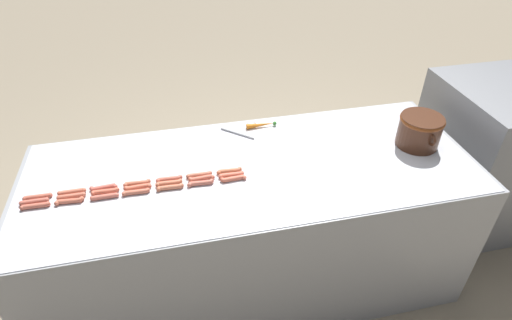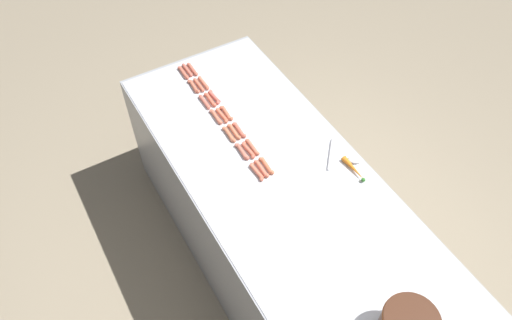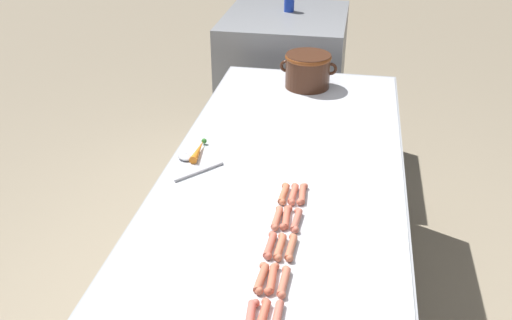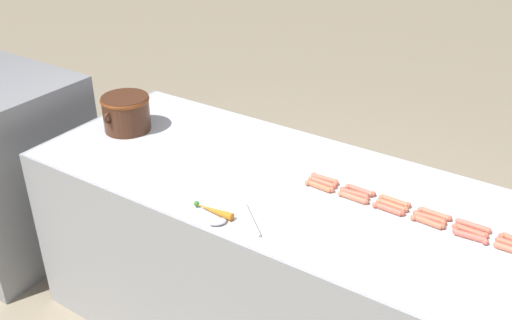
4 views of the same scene
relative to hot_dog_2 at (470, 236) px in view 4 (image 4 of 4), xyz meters
name	(u,v)px [view 4 (image 4 of 4)]	position (x,y,z in m)	size (l,w,h in m)	color
griddle_counter	(288,266)	(-0.02, 0.73, -0.45)	(0.92, 2.35, 0.89)	#9EA0A5
hot_dog_2	(470,236)	(0.00, 0.00, 0.00)	(0.03, 0.13, 0.02)	#D56455
hot_dog_3	(428,222)	(0.00, 0.16, 0.00)	(0.03, 0.13, 0.02)	#CA6B4E
hot_dog_4	(388,209)	(0.00, 0.31, 0.00)	(0.03, 0.13, 0.02)	#CF6550
hot_dog_5	(353,198)	(0.00, 0.46, 0.00)	(0.03, 0.13, 0.02)	#CB6F54
hot_dog_6	(319,186)	(0.00, 0.61, 0.00)	(0.03, 0.13, 0.02)	#D0704C
hot_dog_9	(470,231)	(0.03, 0.01, 0.00)	(0.03, 0.13, 0.02)	#D3664C
hot_dog_10	(430,218)	(0.03, 0.16, 0.00)	(0.03, 0.13, 0.02)	#D8694D
hot_dog_11	(392,205)	(0.03, 0.31, 0.00)	(0.03, 0.13, 0.02)	#CF7151
hot_dog_12	(354,194)	(0.03, 0.47, 0.00)	(0.03, 0.13, 0.02)	#CF674F
hot_dog_13	(322,183)	(0.04, 0.62, 0.00)	(0.03, 0.13, 0.02)	#D86D53
hot_dog_16	(473,226)	(0.07, 0.01, 0.00)	(0.02, 0.13, 0.02)	#D56956
hot_dog_17	(435,214)	(0.07, 0.15, 0.00)	(0.03, 0.13, 0.02)	#D46F54
hot_dog_18	(395,201)	(0.07, 0.31, 0.00)	(0.03, 0.13, 0.02)	#CF7150
hot_dog_19	(360,190)	(0.07, 0.46, 0.00)	(0.03, 0.13, 0.02)	#C96955
hot_dog_20	(325,179)	(0.07, 0.62, 0.00)	(0.03, 0.13, 0.02)	#D86B51
bean_pot	(126,111)	(-0.02, 1.67, 0.09)	(0.29, 0.24, 0.17)	#472616
serving_spoon	(229,221)	(-0.39, 0.78, 0.00)	(0.21, 0.23, 0.02)	#B7B7BC
carrot	(213,210)	(-0.38, 0.87, 0.00)	(0.04, 0.18, 0.03)	orange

